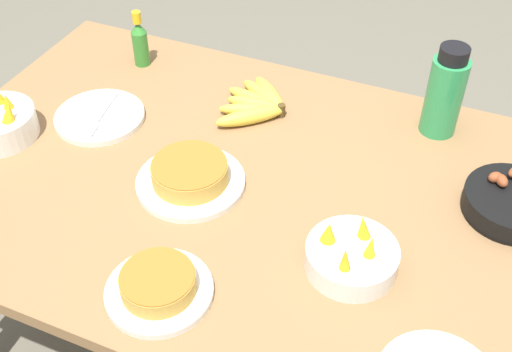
{
  "coord_description": "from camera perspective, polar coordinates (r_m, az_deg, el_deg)",
  "views": [
    {
      "loc": [
        0.42,
        -0.99,
        1.74
      ],
      "look_at": [
        0.0,
        0.0,
        0.76
      ],
      "focal_mm": 45.0,
      "sensor_mm": 36.0,
      "label": 1
    }
  ],
  "objects": [
    {
      "name": "frittata_plate_center",
      "position": [
        1.46,
        -5.87,
        -0.02
      ],
      "size": [
        0.25,
        0.25,
        0.06
      ],
      "color": "silver",
      "rests_on": "dining_table"
    },
    {
      "name": "frittata_plate_side",
      "position": [
        1.26,
        -8.66,
        -9.68
      ],
      "size": [
        0.21,
        0.21,
        0.06
      ],
      "color": "silver",
      "rests_on": "dining_table"
    },
    {
      "name": "empty_plate_near_front",
      "position": [
        1.71,
        -13.71,
        5.13
      ],
      "size": [
        0.23,
        0.23,
        0.02
      ],
      "color": "silver",
      "rests_on": "dining_table"
    },
    {
      "name": "water_bottle",
      "position": [
        1.63,
        16.45,
        7.11
      ],
      "size": [
        0.09,
        0.09,
        0.24
      ],
      "color": "#2D9351",
      "rests_on": "dining_table"
    },
    {
      "name": "hot_sauce_bottle",
      "position": [
        1.88,
        -10.28,
        11.65
      ],
      "size": [
        0.04,
        0.04,
        0.16
      ],
      "color": "#337F2D",
      "rests_on": "dining_table"
    },
    {
      "name": "fruit_bowl_citrus",
      "position": [
        1.3,
        8.46,
        -7.05
      ],
      "size": [
        0.19,
        0.19,
        0.11
      ],
      "color": "silver",
      "rests_on": "dining_table"
    },
    {
      "name": "banana_bunch",
      "position": [
        1.69,
        0.2,
        6.43
      ],
      "size": [
        0.19,
        0.26,
        0.04
      ],
      "color": "gold",
      "rests_on": "dining_table"
    },
    {
      "name": "dining_table",
      "position": [
        1.53,
        0.0,
        -3.29
      ],
      "size": [
        1.6,
        1.0,
        0.73
      ],
      "color": "olive",
      "rests_on": "ground_plane"
    }
  ]
}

